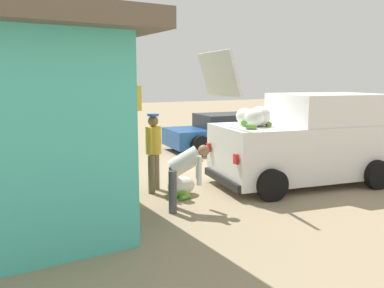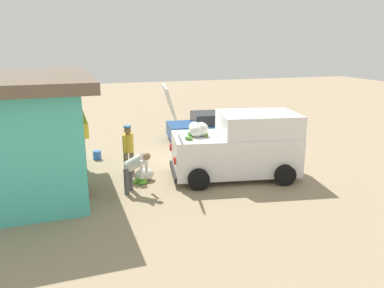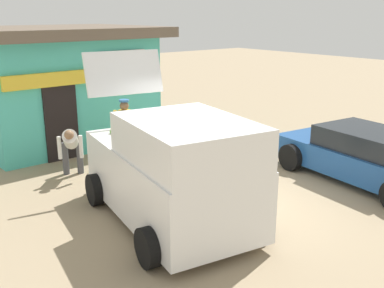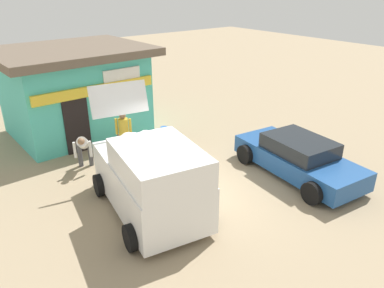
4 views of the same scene
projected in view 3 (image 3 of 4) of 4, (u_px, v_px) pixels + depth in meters
name	position (u px, v px, depth m)	size (l,w,h in m)	color
ground_plane	(218.00, 195.00, 9.75)	(60.00, 60.00, 0.00)	#9E896B
storefront_bar	(58.00, 83.00, 13.57)	(5.76, 4.85, 3.39)	#4CC6B7
delivery_van	(172.00, 170.00, 8.20)	(2.79, 4.50, 3.01)	white
parked_sedan	(366.00, 156.00, 10.43)	(2.46, 4.45, 1.24)	#1E4C8C
vendor_standing	(125.00, 128.00, 11.42)	(0.48, 0.48, 1.71)	#726047
customer_bending	(71.00, 145.00, 10.62)	(0.71, 0.77, 1.24)	#4C4C51
unloaded_banana_pile	(115.00, 166.00, 11.04)	(0.84, 0.74, 0.40)	silver
paint_bucket	(175.00, 137.00, 13.66)	(0.31, 0.31, 0.32)	blue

